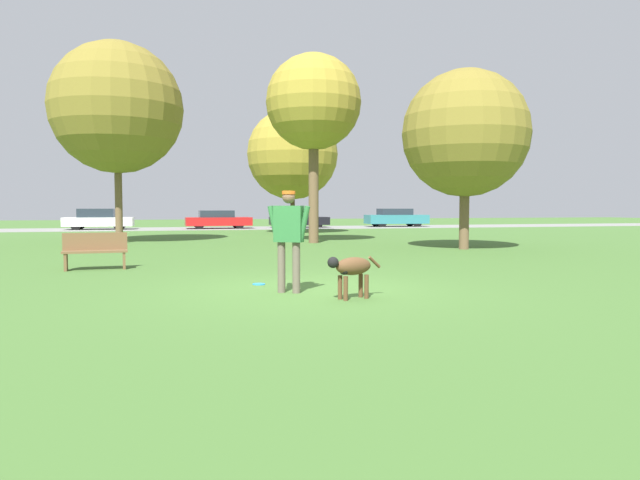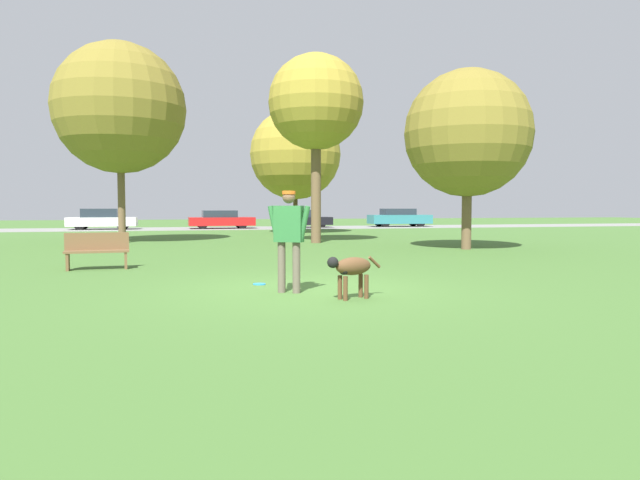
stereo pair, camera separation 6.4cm
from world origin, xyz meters
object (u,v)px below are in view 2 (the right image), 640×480
at_px(person, 289,232).
at_px(parked_car_white, 102,219).
at_px(tree_far_left, 120,108).
at_px(parked_car_red, 221,220).
at_px(parked_car_teal, 399,218).
at_px(dog, 351,268).
at_px(frisbee, 259,284).
at_px(tree_mid_center, 316,103).
at_px(tree_near_right, 468,134).
at_px(parked_car_black, 302,219).
at_px(park_bench, 97,250).
at_px(tree_far_right, 295,154).

xyz_separation_m(person, parked_car_white, (-6.29, 29.84, -0.36)).
relative_size(tree_far_left, parked_car_red, 1.82).
bearing_deg(parked_car_teal, dog, -111.48).
xyz_separation_m(frisbee, parked_car_teal, (14.73, 28.99, 0.66)).
bearing_deg(parked_car_red, tree_mid_center, -82.86).
bearing_deg(parked_car_white, person, -76.74).
bearing_deg(dog, parked_car_red, -108.00).
height_order(tree_near_right, parked_car_black, tree_near_right).
distance_m(parked_car_red, parked_car_black, 5.75).
relative_size(parked_car_white, parked_car_teal, 0.93).
bearing_deg(tree_mid_center, person, -106.03).
distance_m(tree_far_left, parked_car_white, 15.84).
bearing_deg(park_bench, frisbee, -52.00).
bearing_deg(parked_car_black, tree_near_right, -88.49).
bearing_deg(tree_near_right, tree_far_left, 150.05).
relative_size(tree_far_right, park_bench, 4.82).
bearing_deg(frisbee, parked_car_teal, 63.07).
height_order(tree_far_right, park_bench, tree_far_right).
distance_m(tree_far_left, tree_near_right, 13.51).
height_order(tree_near_right, parked_car_red, tree_near_right).
relative_size(frisbee, tree_near_right, 0.04).
relative_size(tree_mid_center, parked_car_black, 1.84).
relative_size(dog, parked_car_red, 0.22).
height_order(person, tree_mid_center, tree_mid_center).
xyz_separation_m(tree_far_left, tree_far_right, (8.60, 6.83, -1.00)).
relative_size(frisbee, tree_far_right, 0.03).
height_order(frisbee, parked_car_black, parked_car_black).
bearing_deg(person, parked_car_red, 116.50).
height_order(tree_mid_center, parked_car_black, tree_mid_center).
distance_m(tree_near_right, tree_far_right, 13.89).
xyz_separation_m(tree_far_right, parked_car_red, (-3.46, 7.80, -3.76)).
distance_m(frisbee, park_bench, 4.81).
relative_size(parked_car_teal, park_bench, 3.23).
bearing_deg(tree_far_right, tree_far_left, -141.51).
bearing_deg(tree_mid_center, tree_near_right, -49.03).
relative_size(person, tree_near_right, 0.28).
relative_size(parked_car_red, parked_car_black, 1.08).
xyz_separation_m(dog, parked_car_red, (0.49, 30.44, 0.13)).
distance_m(parked_car_red, park_bench, 25.35).
height_order(dog, tree_far_right, tree_far_right).
distance_m(person, parked_car_black, 30.98).
relative_size(parked_car_white, park_bench, 2.99).
relative_size(person, parked_car_white, 0.40).
xyz_separation_m(frisbee, tree_far_left, (-3.51, 13.79, 5.35)).
distance_m(dog, parked_car_teal, 33.86).
bearing_deg(parked_car_white, frisbee, -76.92).
height_order(person, parked_car_red, person).
xyz_separation_m(person, tree_near_right, (7.80, 8.21, 2.89)).
bearing_deg(tree_far_left, parked_car_teal, 39.81).
bearing_deg(tree_far_left, person, -75.56).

